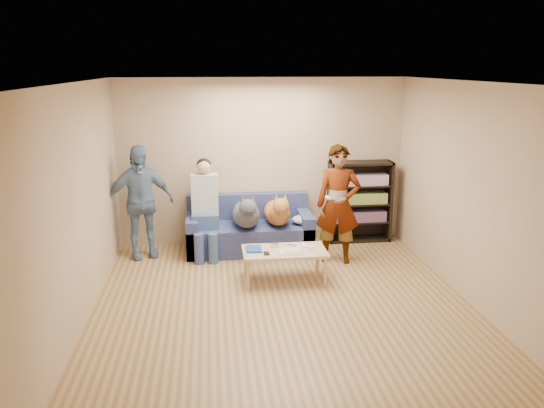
{
  "coord_description": "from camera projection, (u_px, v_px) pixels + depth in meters",
  "views": [
    {
      "loc": [
        -0.81,
        -5.7,
        2.78
      ],
      "look_at": [
        0.0,
        1.2,
        0.95
      ],
      "focal_mm": 35.0,
      "sensor_mm": 36.0,
      "label": 1
    }
  ],
  "objects": [
    {
      "name": "wall_front",
      "position": [
        336.0,
        293.0,
        3.55
      ],
      "size": [
        4.5,
        0.0,
        4.5
      ],
      "primitive_type": "plane",
      "rotation": [
        -1.57,
        0.0,
        0.0
      ],
      "color": "tan",
      "rests_on": "ground"
    },
    {
      "name": "bookshelf",
      "position": [
        359.0,
        200.0,
        8.52
      ],
      "size": [
        1.0,
        0.34,
        1.3
      ],
      "color": "black",
      "rests_on": "ground"
    },
    {
      "name": "coffee_table",
      "position": [
        284.0,
        253.0,
        6.98
      ],
      "size": [
        1.1,
        0.6,
        0.42
      ],
      "color": "#D8B685",
      "rests_on": "ground"
    },
    {
      "name": "ground",
      "position": [
        284.0,
        307.0,
        6.28
      ],
      "size": [
        5.0,
        5.0,
        0.0
      ],
      "primitive_type": "plane",
      "color": "olive",
      "rests_on": "ground"
    },
    {
      "name": "dog_tan",
      "position": [
        278.0,
        212.0,
        7.99
      ],
      "size": [
        0.4,
        1.16,
        0.57
      ],
      "color": "#AC6034",
      "rests_on": "sofa"
    },
    {
      "name": "notebook_blue",
      "position": [
        254.0,
        249.0,
        6.97
      ],
      "size": [
        0.2,
        0.26,
        0.03
      ],
      "primitive_type": "cube",
      "color": "#1C419C",
      "rests_on": "coffee_table"
    },
    {
      "name": "wallet",
      "position": [
        267.0,
        253.0,
        6.83
      ],
      "size": [
        0.07,
        0.12,
        0.02
      ],
      "primitive_type": "cube",
      "color": "black",
      "rests_on": "coffee_table"
    },
    {
      "name": "person_seated",
      "position": [
        205.0,
        204.0,
        7.87
      ],
      "size": [
        0.4,
        0.73,
        1.47
      ],
      "color": "#415A90",
      "rests_on": "sofa"
    },
    {
      "name": "controller_a",
      "position": [
        304.0,
        246.0,
        7.09
      ],
      "size": [
        0.04,
        0.13,
        0.03
      ],
      "primitive_type": "cube",
      "color": "white",
      "rests_on": "coffee_table"
    },
    {
      "name": "headphone_cup_b",
      "position": [
        299.0,
        247.0,
        7.05
      ],
      "size": [
        0.07,
        0.07,
        0.02
      ],
      "primitive_type": "cylinder",
      "color": "white",
      "rests_on": "coffee_table"
    },
    {
      "name": "sofa",
      "position": [
        249.0,
        232.0,
        8.19
      ],
      "size": [
        1.9,
        0.85,
        0.82
      ],
      "color": "#515B93",
      "rests_on": "ground"
    },
    {
      "name": "controller_b",
      "position": [
        311.0,
        247.0,
        7.03
      ],
      "size": [
        0.09,
        0.06,
        0.03
      ],
      "primitive_type": "cube",
      "color": "white",
      "rests_on": "coffee_table"
    },
    {
      "name": "held_controller",
      "position": [
        328.0,
        197.0,
        7.28
      ],
      "size": [
        0.05,
        0.12,
        0.03
      ],
      "primitive_type": "cube",
      "rotation": [
        0.0,
        0.0,
        0.12
      ],
      "color": "white",
      "rests_on": "person_standing_right"
    },
    {
      "name": "wall_right",
      "position": [
        475.0,
        195.0,
        6.2
      ],
      "size": [
        0.0,
        5.0,
        5.0
      ],
      "primitive_type": "plane",
      "rotation": [
        1.57,
        0.0,
        -1.57
      ],
      "color": "tan",
      "rests_on": "ground"
    },
    {
      "name": "wall_back",
      "position": [
        262.0,
        162.0,
        8.35
      ],
      "size": [
        4.5,
        0.0,
        4.5
      ],
      "primitive_type": "plane",
      "rotation": [
        1.57,
        0.0,
        0.0
      ],
      "color": "tan",
      "rests_on": "ground"
    },
    {
      "name": "pen_orange",
      "position": [
        285.0,
        254.0,
        6.81
      ],
      "size": [
        0.13,
        0.06,
        0.01
      ],
      "primitive_type": "cylinder",
      "rotation": [
        0.0,
        1.57,
        0.35
      ],
      "color": "orange",
      "rests_on": "coffee_table"
    },
    {
      "name": "dog_gray",
      "position": [
        246.0,
        213.0,
        7.87
      ],
      "size": [
        0.42,
        1.25,
        0.6
      ],
      "color": "#51545C",
      "rests_on": "sofa"
    },
    {
      "name": "headphone_cup_a",
      "position": [
        300.0,
        249.0,
        6.97
      ],
      "size": [
        0.07,
        0.07,
        0.02
      ],
      "primitive_type": "cylinder",
      "color": "white",
      "rests_on": "coffee_table"
    },
    {
      "name": "papers",
      "position": [
        289.0,
        252.0,
        6.88
      ],
      "size": [
        0.26,
        0.2,
        0.02
      ],
      "primitive_type": "cube",
      "color": "silver",
      "rests_on": "coffee_table"
    },
    {
      "name": "ceiling",
      "position": [
        285.0,
        82.0,
        5.62
      ],
      "size": [
        5.0,
        5.0,
        0.0
      ],
      "primitive_type": "plane",
      "rotation": [
        3.14,
        0.0,
        0.0
      ],
      "color": "white",
      "rests_on": "ground"
    },
    {
      "name": "wall_left",
      "position": [
        77.0,
        207.0,
        5.69
      ],
      "size": [
        0.0,
        5.0,
        5.0
      ],
      "primitive_type": "plane",
      "rotation": [
        1.57,
        0.0,
        1.57
      ],
      "color": "tan",
      "rests_on": "ground"
    },
    {
      "name": "camera_silver",
      "position": [
        274.0,
        246.0,
        7.07
      ],
      "size": [
        0.11,
        0.06,
        0.05
      ],
      "primitive_type": "cube",
      "color": "#B4B4B9",
      "rests_on": "coffee_table"
    },
    {
      "name": "magazine",
      "position": [
        291.0,
        250.0,
        6.9
      ],
      "size": [
        0.22,
        0.17,
        0.01
      ],
      "primitive_type": "cube",
      "color": "beige",
      "rests_on": "coffee_table"
    },
    {
      "name": "blanket",
      "position": [
        304.0,
        220.0,
        8.08
      ],
      "size": [
        0.38,
        0.32,
        0.13
      ],
      "primitive_type": "ellipsoid",
      "color": "silver",
      "rests_on": "sofa"
    },
    {
      "name": "pen_black",
      "position": [
        291.0,
        245.0,
        7.16
      ],
      "size": [
        0.13,
        0.08,
        0.01
      ],
      "primitive_type": "cylinder",
      "rotation": [
        0.0,
        1.57,
        -0.52
      ],
      "color": "black",
      "rests_on": "coffee_table"
    },
    {
      "name": "person_standing_right",
      "position": [
        338.0,
        205.0,
        7.54
      ],
      "size": [
        0.7,
        0.54,
        1.71
      ],
      "primitive_type": "imported",
      "rotation": [
        0.0,
        0.0,
        -0.23
      ],
      "color": "gray",
      "rests_on": "ground"
    },
    {
      "name": "person_standing_left",
      "position": [
        140.0,
        202.0,
        7.74
      ],
      "size": [
        1.06,
        0.69,
        1.68
      ],
      "primitive_type": "imported",
      "rotation": [
        0.0,
        0.0,
        0.3
      ],
      "color": "#6785A5",
      "rests_on": "ground"
    }
  ]
}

